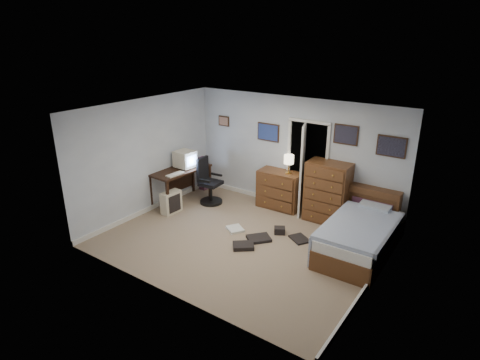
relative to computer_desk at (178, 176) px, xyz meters
name	(u,v)px	position (x,y,z in m)	size (l,w,h in m)	color
floor	(242,241)	(2.30, -0.71, -0.65)	(5.00, 4.00, 0.02)	tan
computer_desk	(178,176)	(0.00, 0.00, 0.00)	(0.74, 1.47, 0.83)	black
crt_monitor	(185,159)	(0.12, 0.14, 0.39)	(0.45, 0.42, 0.40)	beige
keyboard	(175,174)	(0.28, -0.36, 0.20)	(0.17, 0.44, 0.03)	beige
pc_tower	(171,202)	(0.30, -0.56, -0.39)	(0.25, 0.47, 0.50)	beige
office_chair	(209,186)	(0.62, 0.36, -0.22)	(0.56, 0.56, 1.08)	black
media_stack	(203,173)	(-0.02, 0.94, -0.21)	(0.17, 0.17, 0.85)	maroon
low_dresser	(280,190)	(2.11, 1.07, -0.20)	(0.97, 0.48, 0.86)	#55381A
table_lamp	(289,160)	(2.31, 1.07, 0.53)	(0.23, 0.23, 0.42)	gold
doorway	(313,164)	(2.65, 1.56, 0.37)	(0.96, 1.12, 2.05)	black
tall_dresser	(328,192)	(3.26, 1.04, 0.01)	(0.88, 0.52, 1.29)	#55381A
headboard_bookcase	(373,208)	(4.18, 1.15, -0.16)	(1.00, 0.26, 0.90)	#55381A
bed	(360,237)	(4.28, 0.16, -0.32)	(1.14, 2.08, 0.68)	#55381A
wall_posters	(319,136)	(2.87, 1.27, 1.11)	(4.38, 0.04, 0.60)	#331E11
floor_clutter	(260,238)	(2.56, -0.46, -0.60)	(1.71, 1.33, 0.13)	black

